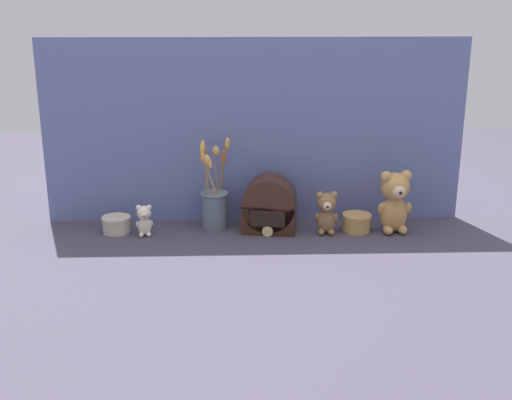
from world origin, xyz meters
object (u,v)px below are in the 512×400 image
at_px(decorative_tin_tall, 357,223).
at_px(decorative_tin_short, 116,224).
at_px(teddy_bear_large, 395,200).
at_px(vintage_radio, 269,208).
at_px(teddy_bear_medium, 327,212).
at_px(teddy_bear_small, 144,220).
at_px(flower_vase, 215,203).

bearing_deg(decorative_tin_tall, decorative_tin_short, 178.78).
bearing_deg(teddy_bear_large, vintage_radio, 175.79).
relative_size(teddy_bear_large, teddy_bear_medium, 1.46).
bearing_deg(teddy_bear_medium, teddy_bear_small, -179.98).
xyz_separation_m(teddy_bear_small, decorative_tin_tall, (0.78, 0.02, -0.03)).
bearing_deg(flower_vase, teddy_bear_large, -6.09).
relative_size(teddy_bear_small, decorative_tin_short, 1.11).
height_order(teddy_bear_small, flower_vase, flower_vase).
relative_size(flower_vase, decorative_tin_short, 3.26).
relative_size(decorative_tin_tall, decorative_tin_short, 1.03).
relative_size(teddy_bear_small, flower_vase, 0.34).
bearing_deg(decorative_tin_short, flower_vase, 6.39).
relative_size(teddy_bear_medium, vintage_radio, 0.75).
distance_m(teddy_bear_large, teddy_bear_small, 0.92).
bearing_deg(teddy_bear_small, flower_vase, 17.24).
bearing_deg(teddy_bear_small, teddy_bear_medium, 0.02).
bearing_deg(teddy_bear_medium, teddy_bear_large, 1.79).
bearing_deg(decorative_tin_short, teddy_bear_medium, -2.80).
bearing_deg(decorative_tin_short, decorative_tin_tall, -1.22).
relative_size(vintage_radio, decorative_tin_short, 2.03).
bearing_deg(decorative_tin_tall, teddy_bear_small, -178.60).
bearing_deg(vintage_radio, teddy_bear_small, -174.76).
xyz_separation_m(flower_vase, decorative_tin_tall, (0.53, -0.06, -0.06)).
bearing_deg(teddy_bear_medium, flower_vase, 169.19).
distance_m(teddy_bear_large, teddy_bear_medium, 0.25).
relative_size(teddy_bear_large, vintage_radio, 1.10).
height_order(teddy_bear_small, vintage_radio, vintage_radio).
distance_m(vintage_radio, decorative_tin_tall, 0.33).
bearing_deg(teddy_bear_small, teddy_bear_large, 0.51).
xyz_separation_m(teddy_bear_large, teddy_bear_medium, (-0.25, -0.01, -0.04)).
relative_size(teddy_bear_medium, teddy_bear_small, 1.37).
distance_m(teddy_bear_large, decorative_tin_tall, 0.16).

